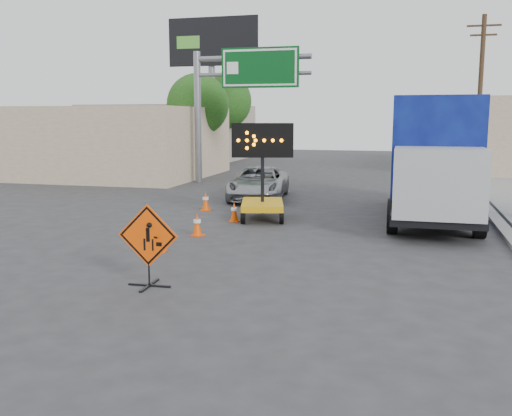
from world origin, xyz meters
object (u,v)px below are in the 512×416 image
at_px(construction_sign, 148,243).
at_px(pickup_truck, 259,183).
at_px(arrow_board, 262,199).
at_px(box_truck, 434,165).

distance_m(construction_sign, pickup_truck, 12.84).
bearing_deg(pickup_truck, arrow_board, -81.05).
relative_size(arrow_board, box_truck, 0.38).
bearing_deg(arrow_board, pickup_truck, 92.18).
bearing_deg(box_truck, construction_sign, -121.23).
height_order(construction_sign, pickup_truck, construction_sign).
xyz_separation_m(arrow_board, pickup_truck, (-1.36, 4.69, -0.04)).
bearing_deg(box_truck, arrow_board, -163.56).
bearing_deg(pickup_truck, construction_sign, -92.62).
distance_m(construction_sign, arrow_board, 8.11).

